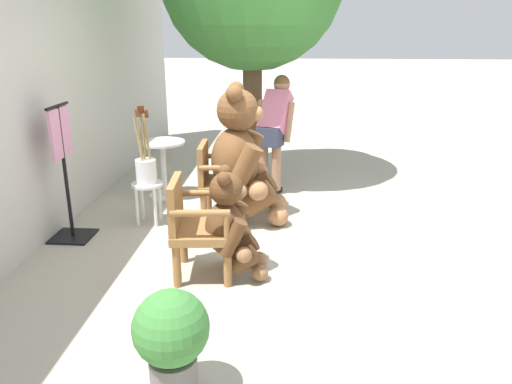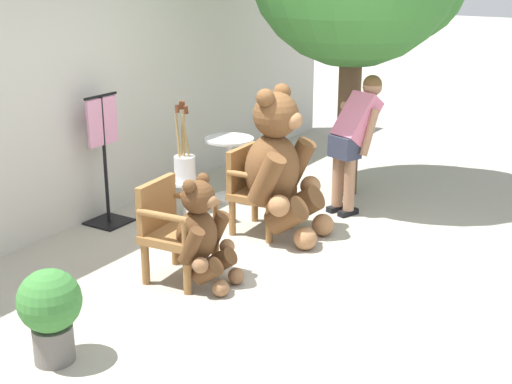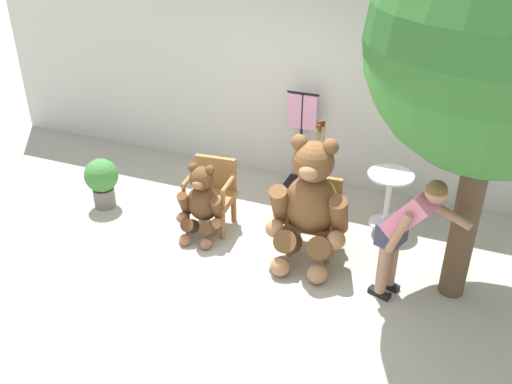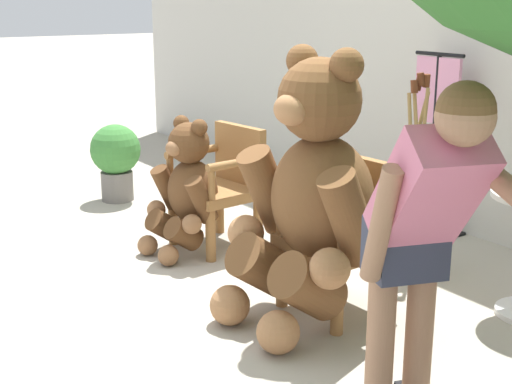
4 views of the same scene
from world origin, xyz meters
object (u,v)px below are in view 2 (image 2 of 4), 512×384
object	(u,v)px
wooden_chair_left	(174,227)
wooden_chair_right	(256,187)
round_side_table	(229,161)
teddy_bear_large	(279,165)
person_visitor	(355,132)
brush_bucket	(184,163)
teddy_bear_small	(202,233)
white_stool	(185,190)
clothing_display_stand	(105,157)
potted_plant	(50,309)

from	to	relation	value
wooden_chair_left	wooden_chair_right	distance (m)	1.33
wooden_chair_left	round_side_table	xyz separation A→B (m)	(2.02, 0.80, -0.01)
round_side_table	teddy_bear_large	bearing A→B (deg)	-122.79
person_visitor	brush_bucket	bearing A→B (deg)	134.00
wooden_chair_left	round_side_table	world-z (taller)	wooden_chair_left
wooden_chair_right	teddy_bear_small	size ratio (longest dim) A/B	0.89
round_side_table	brush_bucket	bearing A→B (deg)	-176.76
white_stool	clothing_display_stand	bearing A→B (deg)	123.91
teddy_bear_small	round_side_table	world-z (taller)	teddy_bear_small
wooden_chair_left	teddy_bear_small	bearing A→B (deg)	-87.98
white_stool	round_side_table	xyz separation A→B (m)	(0.89, 0.05, 0.09)
person_visitor	clothing_display_stand	world-z (taller)	person_visitor
wooden_chair_left	brush_bucket	size ratio (longest dim) A/B	1.03
brush_bucket	clothing_display_stand	bearing A→B (deg)	123.87
wooden_chair_right	wooden_chair_left	bearing A→B (deg)	-179.99
teddy_bear_large	clothing_display_stand	xyz separation A→B (m)	(-0.66, 1.69, -0.02)
brush_bucket	potted_plant	distance (m)	2.82
person_visitor	clothing_display_stand	size ratio (longest dim) A/B	1.08
teddy_bear_large	brush_bucket	bearing A→B (deg)	101.34
person_visitor	round_side_table	distance (m)	1.49
wooden_chair_right	person_visitor	bearing A→B (deg)	-27.70
wooden_chair_left	brush_bucket	xyz separation A→B (m)	(1.13, 0.75, 0.18)
person_visitor	white_stool	xyz separation A→B (m)	(-1.27, 1.32, -0.53)
teddy_bear_large	white_stool	xyz separation A→B (m)	(-0.20, 1.02, -0.38)
teddy_bear_large	brush_bucket	world-z (taller)	teddy_bear_large
teddy_bear_small	round_side_table	distance (m)	2.29
teddy_bear_large	potted_plant	size ratio (longest dim) A/B	2.21
teddy_bear_large	clothing_display_stand	distance (m)	1.82
person_visitor	brush_bucket	distance (m)	1.85
brush_bucket	potted_plant	world-z (taller)	brush_bucket
wooden_chair_right	white_stool	bearing A→B (deg)	104.51
brush_bucket	potted_plant	bearing A→B (deg)	-161.26
teddy_bear_small	brush_bucket	size ratio (longest dim) A/B	1.15
wooden_chair_right	white_stool	xyz separation A→B (m)	(-0.20, 0.75, -0.11)
wooden_chair_right	round_side_table	world-z (taller)	wooden_chair_right
person_visitor	round_side_table	xyz separation A→B (m)	(-0.38, 1.37, -0.44)
teddy_bear_large	white_stool	world-z (taller)	teddy_bear_large
wooden_chair_left	round_side_table	bearing A→B (deg)	21.68
wooden_chair_right	brush_bucket	xyz separation A→B (m)	(-0.20, 0.75, 0.18)
teddy_bear_small	clothing_display_stand	bearing A→B (deg)	68.77
brush_bucket	teddy_bear_large	bearing A→B (deg)	-78.66
brush_bucket	wooden_chair_left	bearing A→B (deg)	-146.34
person_visitor	brush_bucket	xyz separation A→B (m)	(-1.28, 1.32, -0.24)
wooden_chair_left	clothing_display_stand	bearing A→B (deg)	64.58
round_side_table	clothing_display_stand	world-z (taller)	clothing_display_stand
potted_plant	wooden_chair_left	bearing A→B (deg)	5.52
wooden_chair_right	person_visitor	world-z (taller)	person_visitor
person_visitor	teddy_bear_large	bearing A→B (deg)	164.15
potted_plant	clothing_display_stand	distance (m)	2.73
person_visitor	round_side_table	world-z (taller)	person_visitor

